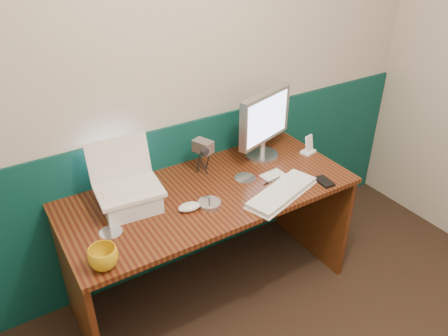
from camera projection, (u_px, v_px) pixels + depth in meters
back_wall at (177, 82)px, 2.39m from camera, size 3.50×0.04×2.50m
wainscot at (184, 196)px, 2.77m from camera, size 3.48×0.02×1.00m
desk at (211, 244)px, 2.56m from camera, size 1.60×0.70×0.75m
laptop_riser at (130, 200)px, 2.21m from camera, size 0.30×0.26×0.10m
laptop at (126, 170)px, 2.12m from camera, size 0.34×0.27×0.27m
monitor at (263, 125)px, 2.59m from camera, size 0.44×0.24×0.42m
keyboard at (282, 193)px, 2.33m from camera, size 0.48×0.28×0.03m
mouse_right at (290, 189)px, 2.36m from camera, size 0.10×0.07×0.03m
mouse_left at (189, 207)px, 2.21m from camera, size 0.13×0.09×0.04m
mug at (103, 258)px, 1.84m from camera, size 0.15×0.15×0.10m
camcorder at (203, 158)px, 2.50m from camera, size 0.12×0.14×0.18m
cd_spindle at (209, 204)px, 2.25m from camera, size 0.12×0.12×0.02m
cd_loose_a at (111, 232)px, 2.07m from camera, size 0.11×0.11×0.00m
cd_loose_b at (245, 178)px, 2.48m from camera, size 0.12×0.12×0.00m
pen at (272, 181)px, 2.45m from camera, size 0.13×0.02×0.01m
papers at (273, 175)px, 2.51m from camera, size 0.15×0.10×0.00m
dock at (308, 152)px, 2.73m from camera, size 0.10×0.08×0.02m
music_player at (309, 143)px, 2.70m from camera, size 0.06×0.04×0.10m
pda at (324, 182)px, 2.44m from camera, size 0.08×0.12×0.01m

